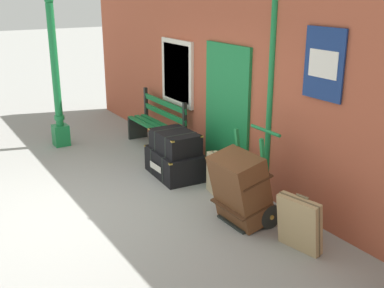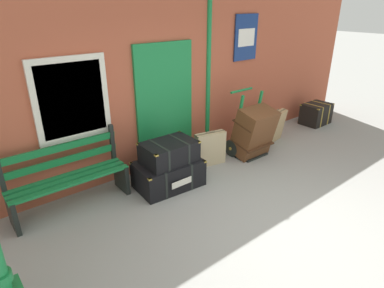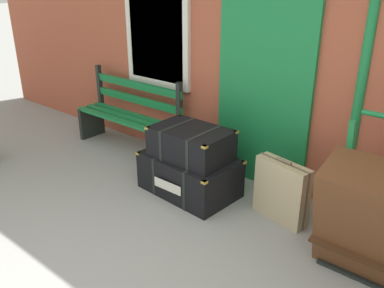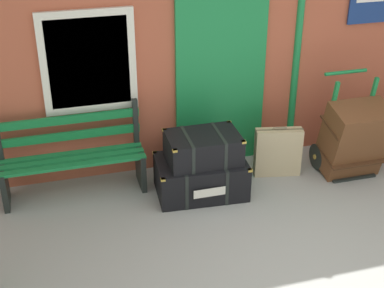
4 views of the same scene
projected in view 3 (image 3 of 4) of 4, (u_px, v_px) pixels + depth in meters
brick_facade at (280, 38)px, 4.15m from camera, size 10.40×0.35×3.20m
platform_bench at (130, 117)px, 5.39m from camera, size 1.60×0.43×1.01m
steamer_trunk_base at (190, 174)px, 4.38m from camera, size 1.05×0.72×0.43m
steamer_trunk_middle at (191, 143)px, 4.22m from camera, size 0.82×0.56×0.33m
porters_trolley at (370, 230)px, 3.32m from camera, size 0.71×0.56×1.21m
large_brown_trunk at (367, 218)px, 3.12m from camera, size 0.70×0.63×0.96m
suitcase_charcoal at (281, 191)px, 3.86m from camera, size 0.58×0.27×0.64m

